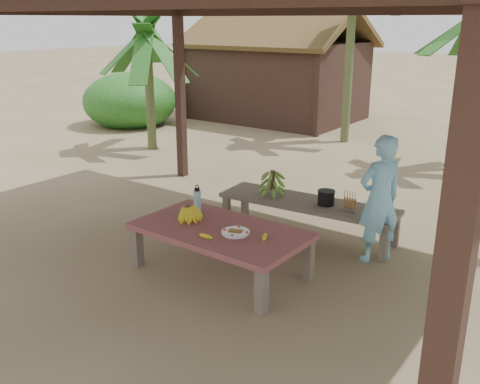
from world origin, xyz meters
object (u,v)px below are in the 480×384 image
Objects in this scene: bench at (307,206)px; plate at (236,233)px; water_flask at (197,200)px; work_table at (220,234)px; cooking_pot at (326,198)px; ripe_banana_bunch at (188,212)px; woman at (379,199)px.

bench is 1.46m from plate.
bench is 1.41m from water_flask.
cooking_pot reaches higher than work_table.
water_flask is at bearing 154.22° from work_table.
work_table is at bearing -104.22° from bench.
bench is 7.76× the size of plate.
bench is 7.57× the size of ripe_banana_bunch.
work_table is 1.45m from bench.
woman is (1.74, 0.99, 0.08)m from water_flask.
plate is 1.63m from woman.
cooking_pot is at bearing -0.55° from bench.
work_table is 1.76m from woman.
work_table is 1.52m from cooking_pot.
ripe_banana_bunch is 0.66m from plate.
water_flask is at bearing 158.42° from plate.
ripe_banana_bunch is at bearing -119.81° from bench.
cooking_pot is (0.25, 1.48, 0.02)m from plate.
water_flask reaches higher than ripe_banana_bunch.
work_table is at bearing 0.75° from ripe_banana_bunch.
plate is 0.93× the size of water_flask.
plate is at bearing -7.47° from work_table.
plate is 0.83m from water_flask.
water_flask is 0.22× the size of woman.
cooking_pot is at bearing -72.13° from woman.
woman is (1.20, 1.26, 0.28)m from work_table.
cooking_pot is 0.14× the size of woman.
work_table reaches higher than bench.
woman is (0.96, -0.16, 0.32)m from bench.
ripe_banana_bunch is 1.71m from cooking_pot.
woman reaches higher than work_table.
plate is at bearing -21.58° from water_flask.
ripe_banana_bunch is (-0.67, -1.43, 0.20)m from bench.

